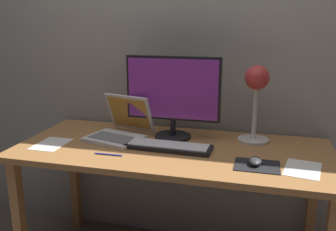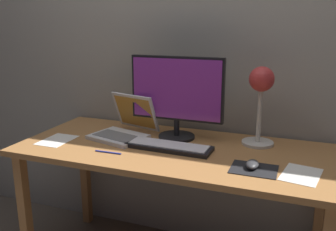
{
  "view_description": "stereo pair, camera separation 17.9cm",
  "coord_description": "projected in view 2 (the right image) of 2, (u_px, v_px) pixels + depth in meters",
  "views": [
    {
      "loc": [
        0.43,
        -1.72,
        1.38
      ],
      "look_at": [
        -0.01,
        -0.05,
        0.92
      ],
      "focal_mm": 39.16,
      "sensor_mm": 36.0,
      "label": 1
    },
    {
      "loc": [
        0.6,
        -1.67,
        1.38
      ],
      "look_at": [
        -0.01,
        -0.05,
        0.92
      ],
      "focal_mm": 39.16,
      "sensor_mm": 36.0,
      "label": 2
    }
  ],
  "objects": [
    {
      "name": "monitor",
      "position": [
        177.0,
        94.0,
        1.96
      ],
      "size": [
        0.51,
        0.2,
        0.45
      ],
      "color": "black",
      "rests_on": "desk"
    },
    {
      "name": "mouse",
      "position": [
        252.0,
        164.0,
        1.6
      ],
      "size": [
        0.06,
        0.1,
        0.03
      ],
      "primitive_type": "ellipsoid",
      "color": "#38383A",
      "rests_on": "mousepad"
    },
    {
      "name": "paper_sheet_by_keyboard",
      "position": [
        57.0,
        140.0,
        1.98
      ],
      "size": [
        0.15,
        0.21,
        0.0
      ],
      "primitive_type": "cube",
      "rotation": [
        0.0,
        0.0,
        -0.0
      ],
      "color": "white",
      "rests_on": "desk"
    },
    {
      "name": "laptop",
      "position": [
        126.0,
        125.0,
        2.05
      ],
      "size": [
        0.36,
        0.36,
        0.23
      ],
      "color": "silver",
      "rests_on": "desk"
    },
    {
      "name": "keyboard_main",
      "position": [
        169.0,
        146.0,
        1.85
      ],
      "size": [
        0.44,
        0.15,
        0.03
      ],
      "color": "black",
      "rests_on": "desk"
    },
    {
      "name": "desk",
      "position": [
        173.0,
        162.0,
        1.9
      ],
      "size": [
        1.6,
        0.7,
        0.74
      ],
      "color": "#A8703D",
      "rests_on": "ground"
    },
    {
      "name": "back_wall",
      "position": [
        197.0,
        33.0,
        2.1
      ],
      "size": [
        4.8,
        0.06,
        2.6
      ],
      "primitive_type": "cube",
      "color": "#9E998E",
      "rests_on": "ground"
    },
    {
      "name": "pen",
      "position": [
        108.0,
        152.0,
        1.79
      ],
      "size": [
        0.14,
        0.01,
        0.01
      ],
      "primitive_type": "cylinder",
      "rotation": [
        0.0,
        1.57,
        0.02
      ],
      "color": "#2633A5",
      "rests_on": "desk"
    },
    {
      "name": "mousepad",
      "position": [
        254.0,
        169.0,
        1.6
      ],
      "size": [
        0.2,
        0.16,
        0.0
      ],
      "primitive_type": "cube",
      "color": "black",
      "rests_on": "desk"
    },
    {
      "name": "paper_sheet_near_mouse",
      "position": [
        301.0,
        174.0,
        1.55
      ],
      "size": [
        0.18,
        0.23,
        0.0
      ],
      "primitive_type": "cube",
      "rotation": [
        0.0,
        0.0,
        -0.18
      ],
      "color": "white",
      "rests_on": "desk"
    },
    {
      "name": "desk_lamp",
      "position": [
        261.0,
        91.0,
        1.85
      ],
      "size": [
        0.16,
        0.16,
        0.41
      ],
      "color": "beige",
      "rests_on": "desk"
    }
  ]
}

